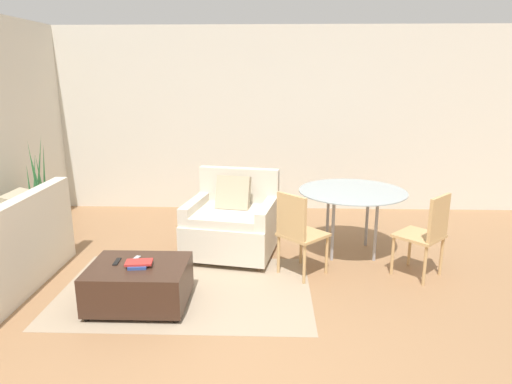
# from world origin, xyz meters

# --- Properties ---
(ground_plane) EXTENTS (20.00, 20.00, 0.00)m
(ground_plane) POSITION_xyz_m (0.00, 0.00, 0.00)
(ground_plane) COLOR #936B47
(wall_back) EXTENTS (12.00, 0.06, 2.75)m
(wall_back) POSITION_xyz_m (0.00, 3.91, 1.38)
(wall_back) COLOR beige
(wall_back) RESTS_ON ground_plane
(area_rug) EXTENTS (2.44, 1.60, 0.01)m
(area_rug) POSITION_xyz_m (-0.49, 1.04, 0.00)
(area_rug) COLOR gray
(area_rug) RESTS_ON ground_plane
(armchair) EXTENTS (1.12, 1.06, 0.96)m
(armchair) POSITION_xyz_m (-0.11, 1.99, 0.37)
(armchair) COLOR beige
(armchair) RESTS_ON ground_plane
(ottoman) EXTENTS (0.88, 0.69, 0.39)m
(ottoman) POSITION_xyz_m (-0.85, 0.73, 0.22)
(ottoman) COLOR #382319
(ottoman) RESTS_ON ground_plane
(book_stack) EXTENTS (0.25, 0.19, 0.05)m
(book_stack) POSITION_xyz_m (-0.84, 0.70, 0.42)
(book_stack) COLOR #2D478C
(book_stack) RESTS_ON ottoman
(tv_remote_primary) EXTENTS (0.05, 0.16, 0.01)m
(tv_remote_primary) POSITION_xyz_m (-1.07, 0.79, 0.40)
(tv_remote_primary) COLOR black
(tv_remote_primary) RESTS_ON ottoman
(tv_remote_secondary) EXTENTS (0.08, 0.17, 0.01)m
(tv_remote_secondary) POSITION_xyz_m (-0.92, 0.85, 0.40)
(tv_remote_secondary) COLOR #B7B7BC
(tv_remote_secondary) RESTS_ON ottoman
(potted_plant) EXTENTS (0.42, 0.42, 1.35)m
(potted_plant) POSITION_xyz_m (-2.53, 2.31, 0.26)
(potted_plant) COLOR brown
(potted_plant) RESTS_ON ground_plane
(dining_table) EXTENTS (1.23, 1.23, 0.76)m
(dining_table) POSITION_xyz_m (1.28, 2.07, 0.69)
(dining_table) COLOR #99A8AD
(dining_table) RESTS_ON ground_plane
(dining_chair_near_left) EXTENTS (0.59, 0.59, 0.90)m
(dining_chair_near_left) POSITION_xyz_m (0.62, 1.41, 0.52)
(dining_chair_near_left) COLOR tan
(dining_chair_near_left) RESTS_ON ground_plane
(dining_chair_near_right) EXTENTS (0.59, 0.59, 0.90)m
(dining_chair_near_right) POSITION_xyz_m (1.95, 1.41, 0.52)
(dining_chair_near_right) COLOR tan
(dining_chair_near_right) RESTS_ON ground_plane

